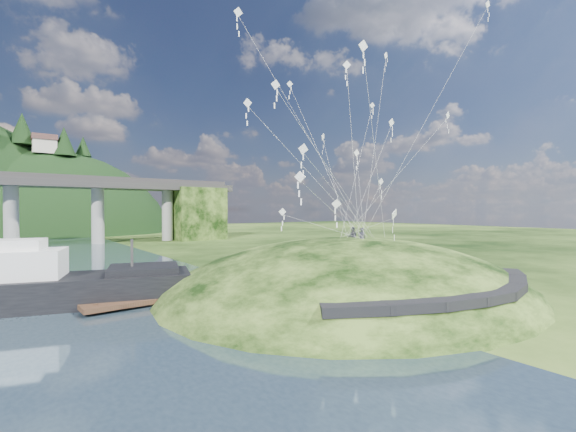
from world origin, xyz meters
TOP-DOWN VIEW (x-y plane):
  - ground at (0.00, 0.00)m, footprint 320.00×320.00m
  - grass_hill at (8.00, 2.00)m, footprint 36.00×32.00m
  - footpath at (7.46, -9.74)m, footprint 22.29×5.84m
  - work_barge at (-14.53, 11.89)m, footprint 20.67×11.03m
  - wooden_dock at (-6.10, 8.16)m, footprint 14.30×3.06m
  - kite_flyers at (9.37, 2.51)m, footprint 1.93×2.98m
  - kite_swarm at (7.61, 2.45)m, footprint 20.90×17.72m

SIDE VIEW (x-z plane):
  - grass_hill at x=8.00m, z-range -8.00..5.00m
  - ground at x=0.00m, z-range 0.00..0.00m
  - wooden_dock at x=-6.10m, z-range -0.06..0.95m
  - work_barge at x=-14.53m, z-range -1.74..5.24m
  - footpath at x=7.46m, z-range 1.67..2.50m
  - kite_flyers at x=9.37m, z-range 4.96..6.93m
  - kite_swarm at x=7.61m, z-range 4.88..25.96m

